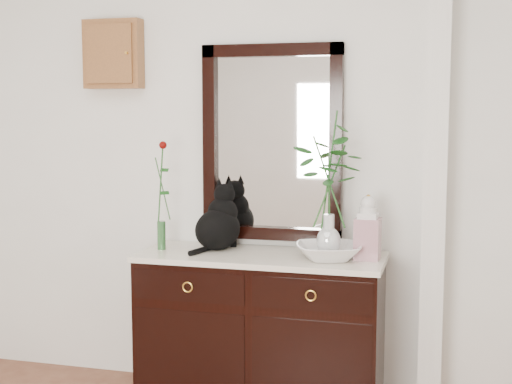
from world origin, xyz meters
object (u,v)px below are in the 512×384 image
(sideboard, at_px, (261,322))
(lotus_bowl, at_px, (328,252))
(ginger_jar, at_px, (368,227))
(cat, at_px, (218,216))

(sideboard, xyz_separation_m, lotus_bowl, (0.37, -0.04, 0.42))
(sideboard, height_order, ginger_jar, ginger_jar)
(lotus_bowl, xyz_separation_m, ginger_jar, (0.20, 0.06, 0.13))
(cat, distance_m, lotus_bowl, 0.67)
(lotus_bowl, bearing_deg, ginger_jar, 17.21)
(cat, xyz_separation_m, ginger_jar, (0.84, -0.06, -0.01))
(sideboard, height_order, cat, cat)
(ginger_jar, bearing_deg, sideboard, -178.12)
(lotus_bowl, bearing_deg, sideboard, 173.63)
(cat, height_order, lotus_bowl, cat)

